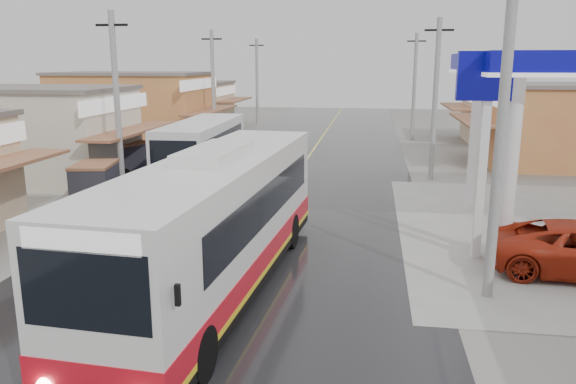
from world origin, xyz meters
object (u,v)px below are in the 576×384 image
at_px(cyclist, 170,215).
at_px(tyre_stack, 64,220).
at_px(coach_bus, 218,223).
at_px(second_bus, 203,149).
at_px(tricycle_far, 129,157).
at_px(tricycle_near, 95,183).

height_order(cyclist, tyre_stack, cyclist).
bearing_deg(tyre_stack, coach_bus, -33.91).
xyz_separation_m(second_bus, tricycle_far, (-4.13, 0.45, -0.58)).
bearing_deg(tricycle_near, tyre_stack, -100.75).
bearing_deg(coach_bus, second_bus, 112.57).
distance_m(second_bus, tricycle_far, 4.20).
bearing_deg(cyclist, tricycle_far, 134.35).
distance_m(coach_bus, cyclist, 5.76).
bearing_deg(cyclist, tyre_stack, -168.77).
relative_size(coach_bus, second_bus, 1.36).
bearing_deg(tricycle_far, tyre_stack, -56.30).
xyz_separation_m(second_bus, cyclist, (1.49, -8.82, -0.98)).
height_order(second_bus, tyre_stack, second_bus).
bearing_deg(tricycle_near, coach_bus, -56.65).
bearing_deg(tricycle_far, cyclist, -34.16).
relative_size(second_bus, tyre_stack, 9.24).
distance_m(cyclist, tricycle_far, 10.85).
distance_m(second_bus, tricycle_near, 6.74).
height_order(coach_bus, second_bus, coach_bus).
distance_m(coach_bus, second_bus, 14.29).
height_order(cyclist, tricycle_far, cyclist).
xyz_separation_m(cyclist, tyre_stack, (-4.16, 0.14, -0.38)).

